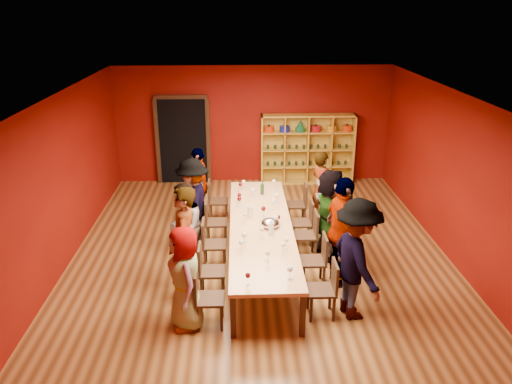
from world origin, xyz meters
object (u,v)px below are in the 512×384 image
at_px(person_left_3, 193,202).
at_px(chair_person_right_1, 318,257).
at_px(chair_person_right_3, 306,220).
at_px(person_right_1, 342,233).
at_px(tasting_table, 261,227).
at_px(chair_person_left_1, 207,268).
at_px(shelving_unit, 307,146).
at_px(chair_person_left_4, 215,199).
at_px(person_left_1, 184,244).
at_px(chair_person_right_0, 327,286).
at_px(chair_person_right_4, 300,202).
at_px(chair_person_left_0, 204,295).
at_px(person_right_0, 357,260).
at_px(person_right_4, 321,188).
at_px(person_left_2, 185,226).
at_px(chair_person_right_2, 310,232).
at_px(person_left_4, 199,185).
at_px(chair_person_left_2, 210,241).
at_px(person_left_0, 185,278).
at_px(spittoon_bowl, 270,223).
at_px(person_right_2, 330,214).
at_px(chair_person_left_3, 212,220).
at_px(wine_bottle, 262,189).
at_px(person_right_3, 328,207).

xyz_separation_m(person_left_3, chair_person_right_1, (2.17, -1.60, -0.37)).
bearing_deg(chair_person_right_3, person_right_1, -76.10).
relative_size(tasting_table, chair_person_left_1, 5.06).
distance_m(shelving_unit, chair_person_left_4, 3.36).
height_order(person_left_1, person_right_1, person_right_1).
relative_size(chair_person_right_0, chair_person_right_4, 1.00).
relative_size(chair_person_left_0, person_right_0, 0.47).
xyz_separation_m(chair_person_right_0, person_right_4, (0.43, 3.35, 0.31)).
bearing_deg(person_left_2, chair_person_right_4, 135.04).
height_order(chair_person_right_0, chair_person_right_2, same).
bearing_deg(person_left_4, person_right_4, 74.50).
distance_m(chair_person_left_2, chair_person_right_4, 2.55).
height_order(person_left_0, chair_person_right_1, person_left_0).
height_order(chair_person_right_4, spittoon_bowl, spittoon_bowl).
height_order(person_left_3, chair_person_right_4, person_left_3).
height_order(person_left_1, person_right_2, person_left_1).
bearing_deg(chair_person_right_1, chair_person_right_3, 90.00).
relative_size(person_right_2, spittoon_bowl, 5.21).
height_order(person_left_1, person_left_3, person_left_1).
bearing_deg(chair_person_right_0, chair_person_left_3, 126.05).
height_order(person_right_1, wine_bottle, person_right_1).
height_order(chair_person_right_2, chair_person_right_3, same).
height_order(chair_person_right_1, chair_person_right_3, same).
relative_size(person_right_0, chair_person_right_3, 2.11).
bearing_deg(chair_person_right_4, chair_person_right_0, -90.00).
xyz_separation_m(person_right_1, chair_person_right_4, (-0.38, 2.45, -0.45)).
relative_size(chair_person_left_0, chair_person_left_3, 1.00).
relative_size(person_left_0, spittoon_bowl, 4.79).
distance_m(tasting_table, chair_person_left_0, 2.07).
height_order(chair_person_left_4, chair_person_right_1, same).
relative_size(person_left_3, person_right_3, 1.14).
bearing_deg(chair_person_right_1, person_right_2, 69.66).
height_order(shelving_unit, chair_person_left_3, shelving_unit).
height_order(chair_person_left_2, chair_person_right_2, same).
bearing_deg(chair_person_right_4, person_left_4, 173.08).
height_order(chair_person_left_0, person_right_2, person_right_2).
bearing_deg(person_left_1, person_right_0, 76.61).
distance_m(chair_person_left_1, chair_person_right_0, 1.92).
bearing_deg(person_right_3, chair_person_right_0, 168.04).
bearing_deg(person_right_3, chair_person_left_2, 109.02).
bearing_deg(spittoon_bowl, person_left_0, -127.32).
xyz_separation_m(chair_person_left_0, chair_person_right_1, (1.82, 1.07, 0.00)).
xyz_separation_m(shelving_unit, chair_person_left_1, (-2.31, -5.38, -0.49)).
relative_size(chair_person_right_1, person_right_3, 0.59).
bearing_deg(chair_person_left_2, chair_person_right_0, -40.50).
bearing_deg(person_left_1, chair_person_left_0, 23.65).
bearing_deg(chair_person_left_0, person_left_4, 94.88).
relative_size(chair_person_left_2, person_right_3, 0.59).
relative_size(person_left_0, chair_person_right_2, 1.77).
height_order(person_left_2, spittoon_bowl, person_left_2).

